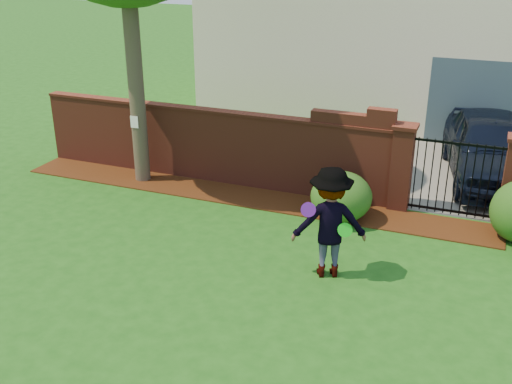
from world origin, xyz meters
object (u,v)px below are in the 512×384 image
at_px(man, 330,224).
at_px(frisbee_purple, 308,210).
at_px(frisbee_green, 345,230).
at_px(car, 493,151).

distance_m(man, frisbee_purple, 0.54).
bearing_deg(frisbee_green, man, 156.63).
height_order(car, frisbee_green, car).
xyz_separation_m(car, frisbee_green, (-2.14, -5.65, 0.18)).
height_order(car, frisbee_purple, car).
relative_size(car, frisbee_green, 19.10).
bearing_deg(frisbee_green, frisbee_purple, -163.98).
bearing_deg(car, man, -124.38).
height_order(car, man, man).
distance_m(car, man, 6.04).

